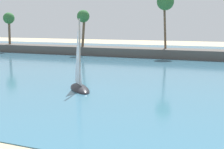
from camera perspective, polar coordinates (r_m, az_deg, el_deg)
name	(u,v)px	position (r m, az deg, el deg)	size (l,w,h in m)	color
sea	(198,62)	(60.53, 14.27, 2.04)	(220.00, 91.03, 0.06)	#386B84
sailboat_mid_bay	(79,83)	(33.73, -5.53, -1.40)	(4.66, 4.88, 7.53)	black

